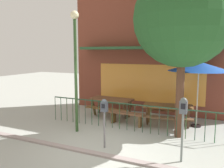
{
  "coord_description": "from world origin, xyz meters",
  "views": [
    {
      "loc": [
        2.82,
        -5.62,
        2.73
      ],
      "look_at": [
        -0.77,
        2.17,
        1.56
      ],
      "focal_mm": 37.08,
      "sensor_mm": 36.0,
      "label": 1
    }
  ],
  "objects_px": {
    "street_lamp": "(75,55)",
    "picnic_table_left": "(112,102)",
    "parking_meter_near": "(183,113)",
    "patio_bench": "(127,116)",
    "picnic_table_right": "(168,109)",
    "street_tree": "(183,18)",
    "parking_meter_far": "(104,110)",
    "patio_umbrella": "(199,67)"
  },
  "relations": [
    {
      "from": "street_tree",
      "to": "parking_meter_far",
      "type": "bearing_deg",
      "value": -135.01
    },
    {
      "from": "picnic_table_left",
      "to": "parking_meter_near",
      "type": "distance_m",
      "value": 4.63
    },
    {
      "from": "picnic_table_right",
      "to": "street_tree",
      "type": "height_order",
      "value": "street_tree"
    },
    {
      "from": "picnic_table_left",
      "to": "street_lamp",
      "type": "height_order",
      "value": "street_lamp"
    },
    {
      "from": "picnic_table_right",
      "to": "patio_bench",
      "type": "relative_size",
      "value": 1.39
    },
    {
      "from": "patio_bench",
      "to": "street_tree",
      "type": "relative_size",
      "value": 0.27
    },
    {
      "from": "picnic_table_left",
      "to": "picnic_table_right",
      "type": "bearing_deg",
      "value": -6.53
    },
    {
      "from": "parking_meter_far",
      "to": "street_lamp",
      "type": "xyz_separation_m",
      "value": [
        -1.5,
        0.85,
        1.55
      ]
    },
    {
      "from": "picnic_table_right",
      "to": "picnic_table_left",
      "type": "bearing_deg",
      "value": 173.47
    },
    {
      "from": "picnic_table_left",
      "to": "street_tree",
      "type": "relative_size",
      "value": 0.35
    },
    {
      "from": "picnic_table_right",
      "to": "patio_bench",
      "type": "height_order",
      "value": "picnic_table_right"
    },
    {
      "from": "picnic_table_right",
      "to": "street_tree",
      "type": "relative_size",
      "value": 0.37
    },
    {
      "from": "picnic_table_left",
      "to": "street_tree",
      "type": "distance_m",
      "value": 4.57
    },
    {
      "from": "parking_meter_near",
      "to": "street_tree",
      "type": "height_order",
      "value": "street_tree"
    },
    {
      "from": "parking_meter_near",
      "to": "parking_meter_far",
      "type": "relative_size",
      "value": 1.15
    },
    {
      "from": "picnic_table_left",
      "to": "parking_meter_far",
      "type": "relative_size",
      "value": 1.3
    },
    {
      "from": "picnic_table_right",
      "to": "street_lamp",
      "type": "height_order",
      "value": "street_lamp"
    },
    {
      "from": "picnic_table_left",
      "to": "parking_meter_near",
      "type": "relative_size",
      "value": 1.12
    },
    {
      "from": "parking_meter_far",
      "to": "street_lamp",
      "type": "bearing_deg",
      "value": 150.51
    },
    {
      "from": "patio_bench",
      "to": "street_tree",
      "type": "distance_m",
      "value": 3.99
    },
    {
      "from": "picnic_table_right",
      "to": "parking_meter_near",
      "type": "bearing_deg",
      "value": -72.21
    },
    {
      "from": "parking_meter_near",
      "to": "street_lamp",
      "type": "height_order",
      "value": "street_lamp"
    },
    {
      "from": "patio_bench",
      "to": "parking_meter_near",
      "type": "bearing_deg",
      "value": -43.79
    },
    {
      "from": "street_tree",
      "to": "patio_bench",
      "type": "bearing_deg",
      "value": 166.68
    },
    {
      "from": "patio_umbrella",
      "to": "patio_bench",
      "type": "distance_m",
      "value": 3.2
    },
    {
      "from": "picnic_table_right",
      "to": "street_tree",
      "type": "bearing_deg",
      "value": -62.07
    },
    {
      "from": "parking_meter_far",
      "to": "street_lamp",
      "type": "distance_m",
      "value": 2.32
    },
    {
      "from": "picnic_table_left",
      "to": "patio_bench",
      "type": "xyz_separation_m",
      "value": [
        1.02,
        -0.86,
        -0.26
      ]
    },
    {
      "from": "parking_meter_far",
      "to": "street_tree",
      "type": "height_order",
      "value": "street_tree"
    },
    {
      "from": "parking_meter_near",
      "to": "patio_bench",
      "type": "bearing_deg",
      "value": 136.21
    },
    {
      "from": "picnic_table_left",
      "to": "parking_meter_far",
      "type": "xyz_separation_m",
      "value": [
        1.22,
        -3.14,
        0.49
      ]
    },
    {
      "from": "patio_umbrella",
      "to": "parking_meter_near",
      "type": "distance_m",
      "value": 3.28
    },
    {
      "from": "picnic_table_left",
      "to": "patio_umbrella",
      "type": "distance_m",
      "value": 3.82
    },
    {
      "from": "patio_bench",
      "to": "picnic_table_right",
      "type": "bearing_deg",
      "value": 22.02
    },
    {
      "from": "picnic_table_right",
      "to": "street_lamp",
      "type": "distance_m",
      "value": 3.97
    },
    {
      "from": "picnic_table_left",
      "to": "parking_meter_near",
      "type": "bearing_deg",
      "value": -42.72
    },
    {
      "from": "picnic_table_right",
      "to": "parking_meter_far",
      "type": "bearing_deg",
      "value": -113.52
    },
    {
      "from": "street_tree",
      "to": "street_lamp",
      "type": "relative_size",
      "value": 1.3
    },
    {
      "from": "picnic_table_left",
      "to": "street_tree",
      "type": "bearing_deg",
      "value": -23.86
    },
    {
      "from": "picnic_table_left",
      "to": "parking_meter_near",
      "type": "xyz_separation_m",
      "value": [
        3.37,
        -3.11,
        0.66
      ]
    },
    {
      "from": "street_tree",
      "to": "parking_meter_near",
      "type": "bearing_deg",
      "value": -78.87
    },
    {
      "from": "street_lamp",
      "to": "picnic_table_left",
      "type": "bearing_deg",
      "value": 83.01
    }
  ]
}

